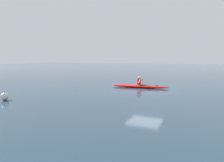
# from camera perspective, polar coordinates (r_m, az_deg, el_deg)

# --- Properties ---
(ground_plane) EXTENTS (160.00, 160.00, 0.00)m
(ground_plane) POSITION_cam_1_polar(r_m,az_deg,el_deg) (15.01, 9.80, -2.75)
(ground_plane) COLOR #233847
(kayak) EXTENTS (4.79, 1.33, 0.26)m
(kayak) POSITION_cam_1_polar(r_m,az_deg,el_deg) (16.28, 8.15, -1.51)
(kayak) COLOR red
(kayak) RESTS_ON ground
(kayaker) EXTENTS (0.55, 2.36, 0.71)m
(kayaker) POSITION_cam_1_polar(r_m,az_deg,el_deg) (16.23, 8.08, 0.01)
(kayaker) COLOR red
(kayaker) RESTS_ON kayak
(mooring_buoy_white_far) EXTENTS (0.45, 0.45, 0.49)m
(mooring_buoy_white_far) POSITION_cam_1_polar(r_m,az_deg,el_deg) (12.97, -29.24, -3.98)
(mooring_buoy_white_far) COLOR silver
(mooring_buoy_white_far) RESTS_ON ground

